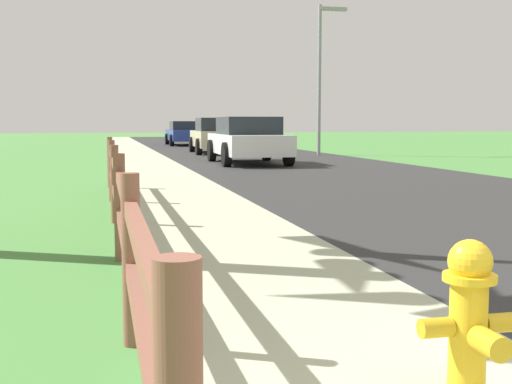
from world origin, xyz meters
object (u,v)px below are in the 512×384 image
at_px(street_lamp, 322,66).
at_px(parked_suv_white, 248,139).
at_px(parked_car_blue, 185,133).
at_px(fire_hydrant, 470,319).
at_px(parked_car_beige, 216,135).

bearing_deg(street_lamp, parked_suv_white, -130.74).
bearing_deg(parked_car_blue, parked_suv_white, -90.41).
height_order(fire_hydrant, parked_car_blue, parked_car_blue).
relative_size(parked_suv_white, street_lamp, 0.79).
bearing_deg(parked_car_blue, street_lamp, -72.94).
relative_size(fire_hydrant, parked_suv_white, 0.16).
relative_size(parked_car_beige, parked_car_blue, 0.96).
distance_m(fire_hydrant, street_lamp, 24.04).
height_order(parked_car_beige, street_lamp, street_lamp).
bearing_deg(parked_car_blue, parked_car_beige, -89.59).
distance_m(parked_suv_white, parked_car_beige, 7.27).
height_order(parked_car_beige, parked_car_blue, parked_car_beige).
distance_m(parked_suv_white, parked_car_blue, 17.66).
distance_m(fire_hydrant, parked_car_beige, 25.50).
xyz_separation_m(fire_hydrant, parked_suv_white, (2.91, 18.03, 0.37)).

